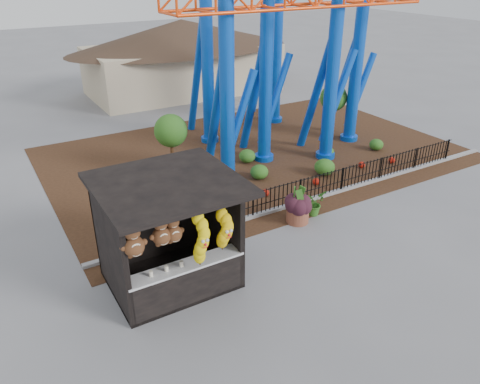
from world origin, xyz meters
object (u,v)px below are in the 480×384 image
potted_plant (314,203)px  roller_coaster (276,1)px  prize_booth (171,238)px  terracotta_planter (298,214)px

potted_plant → roller_coaster: bearing=50.4°
prize_booth → potted_plant: prize_booth is taller
roller_coaster → potted_plant: 8.85m
prize_booth → potted_plant: 6.02m
terracotta_planter → potted_plant: (0.79, 0.15, 0.16)m
prize_booth → terracotta_planter: (4.99, 1.12, -1.26)m
terracotta_planter → potted_plant: bearing=10.8°
potted_plant → prize_booth: bearing=174.2°
terracotta_planter → potted_plant: potted_plant is taller
prize_booth → roller_coaster: size_ratio=0.32×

